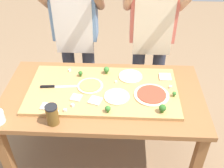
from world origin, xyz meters
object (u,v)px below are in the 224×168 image
at_px(prep_table, 103,103).
at_px(pizza_whole_white_garlic, 117,96).
at_px(cheese_crumble_c, 58,111).
at_px(cheese_crumble_f, 65,110).
at_px(pizza_whole_cheese_artichoke, 131,76).
at_px(broccoli_floret_front_left, 106,70).
at_px(cheese_crumble_a, 70,70).
at_px(pizza_slice_far_left, 95,101).
at_px(cheese_crumble_e, 73,105).
at_px(broccoli_floret_back_mid, 108,109).
at_px(cheese_crumble_d, 116,82).
at_px(pizza_slice_far_right, 76,98).
at_px(broccoli_floret_back_left, 174,94).
at_px(sauce_jar, 52,115).
at_px(pizza_whole_pesto_green, 90,86).
at_px(cook_left, 75,27).
at_px(pizza_whole_tomato_red, 151,95).
at_px(chefs_knife, 55,87).
at_px(broccoli_floret_back_right, 163,108).
at_px(cheese_crumble_b, 170,87).
at_px(broccoli_floret_front_right, 80,73).
at_px(pizza_slice_near_right, 165,77).
at_px(cook_right, 152,29).
at_px(pizza_slice_center, 46,106).

distance_m(prep_table, pizza_whole_white_garlic, 0.19).
height_order(cheese_crumble_c, cheese_crumble_f, cheese_crumble_f).
xyz_separation_m(pizza_whole_cheese_artichoke, broccoli_floret_front_left, (-0.20, 0.04, 0.03)).
bearing_deg(cheese_crumble_a, cheese_crumble_f, -83.86).
bearing_deg(prep_table, pizza_slice_far_left, -110.24).
bearing_deg(cheese_crumble_e, pizza_whole_white_garlic, 20.23).
height_order(prep_table, cheese_crumble_f, cheese_crumble_f).
bearing_deg(pizza_whole_white_garlic, broccoli_floret_back_mid, -109.62).
bearing_deg(cheese_crumble_d, pizza_whole_cheese_artichoke, 35.22).
height_order(pizza_slice_far_right, cheese_crumble_a, cheese_crumble_a).
relative_size(pizza_slice_far_right, broccoli_floret_back_left, 1.67).
distance_m(cheese_crumble_e, sauce_jar, 0.19).
relative_size(pizza_whole_pesto_green, cheese_crumble_d, 12.62).
height_order(prep_table, broccoli_floret_back_left, broccoli_floret_back_left).
height_order(prep_table, cook_left, cook_left).
distance_m(pizza_whole_tomato_red, cook_left, 0.97).
xyz_separation_m(chefs_knife, broccoli_floret_back_right, (0.81, -0.25, 0.03)).
bearing_deg(cheese_crumble_c, pizza_whole_cheese_artichoke, 40.74).
xyz_separation_m(broccoli_floret_back_left, sauce_jar, (-0.86, -0.29, 0.02)).
relative_size(cheese_crumble_a, cheese_crumble_c, 1.56).
distance_m(pizza_whole_pesto_green, broccoli_floret_front_left, 0.22).
distance_m(prep_table, cheese_crumble_c, 0.41).
height_order(prep_table, broccoli_floret_front_left, broccoli_floret_front_left).
distance_m(broccoli_floret_front_left, broccoli_floret_back_mid, 0.47).
distance_m(sauce_jar, cook_left, 0.98).
relative_size(pizza_whole_pesto_green, cheese_crumble_a, 10.62).
relative_size(chefs_knife, cheese_crumble_f, 16.11).
relative_size(pizza_whole_pesto_green, broccoli_floret_back_left, 4.55).
xyz_separation_m(pizza_whole_white_garlic, cheese_crumble_f, (-0.36, -0.17, 0.00)).
relative_size(cheese_crumble_b, cheese_crumble_c, 1.61).
height_order(broccoli_floret_back_mid, sauce_jar, sauce_jar).
height_order(pizza_whole_cheese_artichoke, broccoli_floret_front_right, broccoli_floret_front_right).
bearing_deg(prep_table, cheese_crumble_c, -139.87).
xyz_separation_m(pizza_slice_near_right, sauce_jar, (-0.82, -0.53, 0.04)).
height_order(cheese_crumble_c, sauce_jar, sauce_jar).
xyz_separation_m(prep_table, chefs_knife, (-0.38, 0.03, 0.13)).
xyz_separation_m(broccoli_floret_back_left, cheese_crumble_a, (-0.84, 0.29, -0.02)).
bearing_deg(broccoli_floret_back_left, cook_left, 141.07).
relative_size(pizza_slice_near_right, sauce_jar, 0.65).
relative_size(pizza_whole_tomato_red, broccoli_floret_back_right, 4.10).
xyz_separation_m(cheese_crumble_c, sauce_jar, (-0.02, -0.08, 0.04)).
distance_m(pizza_slice_far_right, cheese_crumble_e, 0.09).
relative_size(broccoli_floret_front_left, cook_right, 0.04).
height_order(pizza_slice_far_right, cheese_crumble_c, same).
distance_m(broccoli_floret_front_left, broccoli_floret_front_right, 0.22).
height_order(pizza_whole_pesto_green, cheese_crumble_d, same).
bearing_deg(pizza_whole_cheese_artichoke, cheese_crumble_c, -139.26).
distance_m(pizza_slice_far_right, cheese_crumble_c, 0.19).
xyz_separation_m(pizza_slice_center, broccoli_floret_back_mid, (0.45, -0.03, 0.02)).
bearing_deg(broccoli_floret_back_left, broccoli_floret_front_left, 152.34).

